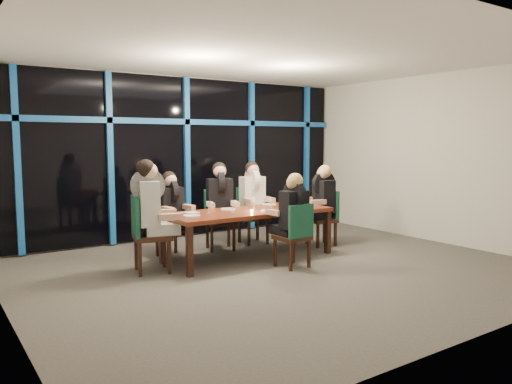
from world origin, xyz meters
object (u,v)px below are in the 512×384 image
Objects in this scene: chair_near_mid at (296,232)px; diner_end_right at (322,193)px; chair_far_mid at (219,216)px; chair_end_right at (325,215)px; diner_far_right at (253,190)px; diner_end_left at (151,199)px; dining_table at (249,215)px; diner_far_mid at (220,193)px; diner_far_left at (171,201)px; chair_end_left at (145,230)px; water_pitcher at (290,202)px; diner_near_mid at (293,206)px; wine_bottle at (305,199)px; chair_far_left at (169,224)px; chair_far_right at (251,212)px.

diner_end_right is (1.35, 0.96, 0.39)m from chair_near_mid.
chair_far_mid is 1.85m from chair_end_right.
diner_far_right is 0.93× the size of diner_end_left.
chair_far_mid reaches higher than dining_table.
diner_far_mid reaches higher than diner_end_right.
chair_end_right is at bearing -22.33° from diner_far_left.
dining_table is 0.93m from chair_near_mid.
diner_end_right reaches higher than dining_table.
chair_end_left reaches higher than water_pitcher.
chair_far_mid is at bearing -51.48° from chair_end_left.
diner_far_mid reaches higher than diner_far_right.
diner_far_left is 1.86m from water_pitcher.
diner_far_mid is (-1.70, 0.71, 0.42)m from chair_end_right.
diner_near_mid is 0.98m from wine_bottle.
diner_far_right reaches higher than diner_near_mid.
diner_end_left reaches higher than diner_far_left.
diner_end_right reaches higher than chair_end_left.
chair_far_left is at bearing -56.73° from diner_near_mid.
water_pitcher is at bearing 176.35° from wine_bottle.
diner_end_right is at bearing -76.96° from chair_end_left.
diner_end_left is 3.13m from diner_end_right.
water_pitcher is (-0.90, -0.24, -0.06)m from diner_end_right.
diner_near_mid is (-0.48, -1.78, 0.34)m from chair_far_right.
water_pitcher is at bearing -65.35° from diner_end_right.
wine_bottle is at bearing -82.77° from chair_end_left.
diner_end_right is 1.61m from diner_near_mid.
wine_bottle is at bearing -25.48° from diner_far_mid.
diner_far_mid is 1.04× the size of diner_end_right.
chair_far_mid is 1.10× the size of diner_near_mid.
diner_far_left reaches higher than dining_table.
chair_far_right is 0.93× the size of chair_end_left.
diner_end_left is (-0.61, -0.77, 0.51)m from chair_far_left.
water_pitcher is at bearing -37.92° from chair_far_mid.
chair_far_mid is at bearing -6.40° from chair_far_left.
diner_end_right is at bearing -36.83° from diner_far_right.
chair_far_right is (0.70, 0.97, -0.13)m from dining_table.
diner_far_right is at bearing -106.72° from chair_near_mid.
wine_bottle is at bearing -70.82° from chair_far_right.
diner_far_right is (0.74, 0.12, -0.01)m from diner_far_mid.
diner_end_right is (1.60, -0.78, 0.36)m from chair_far_mid.
diner_far_right is at bearing 104.66° from wine_bottle.
diner_end_right is at bearing 28.32° from water_pitcher.
diner_end_left reaches higher than diner_far_right.
diner_far_mid is 1.07× the size of diner_near_mid.
diner_far_right is (-0.01, -0.08, 0.39)m from chair_far_right.
chair_end_left is 1.15× the size of chair_near_mid.
chair_far_left is 2.09m from chair_near_mid.
wine_bottle is at bearing -28.52° from chair_far_mid.
diner_far_left is (-1.64, -0.21, 0.32)m from chair_far_right.
water_pitcher is (0.70, -1.02, 0.30)m from chair_far_mid.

